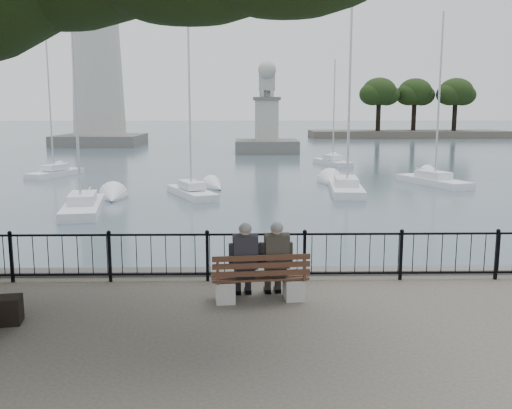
{
  "coord_description": "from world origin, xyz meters",
  "views": [
    {
      "loc": [
        -0.22,
        -8.88,
        3.53
      ],
      "look_at": [
        0.0,
        2.5,
        1.6
      ],
      "focal_mm": 40.0,
      "sensor_mm": 36.0,
      "label": 1
    }
  ],
  "objects_px": {
    "bench": "(260,284)",
    "person_right": "(275,263)",
    "lion_monument": "(267,130)",
    "lighthouse": "(96,37)",
    "person_left": "(245,264)"
  },
  "relations": [
    {
      "from": "lion_monument",
      "to": "lighthouse",
      "type": "bearing_deg",
      "value": 148.88
    },
    {
      "from": "bench",
      "to": "lion_monument",
      "type": "xyz_separation_m",
      "value": [
        1.95,
        48.68,
        1.02
      ]
    },
    {
      "from": "person_right",
      "to": "lighthouse",
      "type": "xyz_separation_m",
      "value": [
        -18.34,
        60.62,
        11.2
      ]
    },
    {
      "from": "bench",
      "to": "person_left",
      "type": "relative_size",
      "value": 1.22
    },
    {
      "from": "person_left",
      "to": "lighthouse",
      "type": "height_order",
      "value": "lighthouse"
    },
    {
      "from": "person_right",
      "to": "person_left",
      "type": "bearing_deg",
      "value": -174.12
    },
    {
      "from": "lion_monument",
      "to": "bench",
      "type": "bearing_deg",
      "value": -92.3
    },
    {
      "from": "lighthouse",
      "to": "person_right",
      "type": "bearing_deg",
      "value": -73.17
    },
    {
      "from": "bench",
      "to": "lighthouse",
      "type": "bearing_deg",
      "value": 106.55
    },
    {
      "from": "person_right",
      "to": "lion_monument",
      "type": "distance_m",
      "value": 48.58
    },
    {
      "from": "lion_monument",
      "to": "person_right",
      "type": "bearing_deg",
      "value": -91.96
    },
    {
      "from": "bench",
      "to": "lighthouse",
      "type": "relative_size",
      "value": 0.06
    },
    {
      "from": "person_right",
      "to": "lighthouse",
      "type": "relative_size",
      "value": 0.05
    },
    {
      "from": "bench",
      "to": "person_right",
      "type": "bearing_deg",
      "value": 24.42
    },
    {
      "from": "lighthouse",
      "to": "lion_monument",
      "type": "distance_m",
      "value": 25.63
    }
  ]
}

